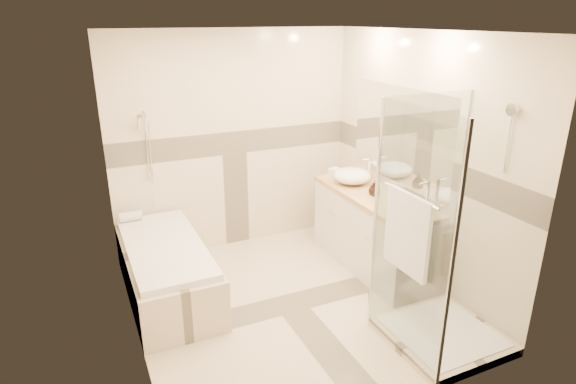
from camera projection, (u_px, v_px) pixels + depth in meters
name	position (u px, v px, depth m)	size (l,w,h in m)	color
room	(295.00, 179.00, 4.25)	(2.82, 3.02, 2.52)	#C3B49B
bathtub	(166.00, 267.00, 4.69)	(0.75, 1.70, 0.56)	beige
vanity	(372.00, 231.00, 5.20)	(0.58, 1.62, 0.85)	silver
shower_enclosure	(430.00, 287.00, 3.97)	(0.96, 0.93, 2.04)	beige
vessel_sink_near	(352.00, 176.00, 5.37)	(0.42, 0.42, 0.17)	white
vessel_sink_far	(408.00, 206.00, 4.53)	(0.39, 0.39, 0.16)	white
faucet_near	(369.00, 167.00, 5.43)	(0.11, 0.03, 0.27)	silver
faucet_far	(427.00, 193.00, 4.58)	(0.12, 0.03, 0.30)	silver
amenity_bottle_a	(375.00, 188.00, 4.99)	(0.07, 0.07, 0.16)	black
amenity_bottle_b	(373.00, 189.00, 5.02)	(0.10, 0.10, 0.13)	black
folded_towels	(338.00, 172.00, 5.65)	(0.13, 0.22, 0.07)	silver
rolled_towel	(131.00, 216.00, 5.10)	(0.10, 0.10, 0.23)	silver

